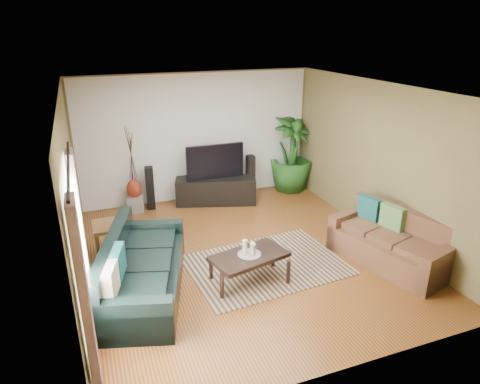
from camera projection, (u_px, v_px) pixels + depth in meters
name	position (u px, v px, depth m)	size (l,w,h in m)	color
floor	(244.00, 255.00, 7.09)	(5.50, 5.50, 0.00)	brown
ceiling	(245.00, 89.00, 6.11)	(5.50, 5.50, 0.00)	white
wall_back	(197.00, 138.00, 9.00)	(5.00, 5.00, 0.00)	brown
wall_front	(346.00, 265.00, 4.21)	(5.00, 5.00, 0.00)	brown
wall_left	(73.00, 200.00, 5.78)	(5.50, 5.50, 0.00)	brown
wall_right	(378.00, 161.00, 7.43)	(5.50, 5.50, 0.00)	brown
backwall_panel	(197.00, 138.00, 8.99)	(4.90, 4.90, 0.00)	white
window_pane	(76.00, 251.00, 4.37)	(1.80, 1.80, 0.00)	white
curtain_near	(87.00, 313.00, 3.83)	(0.08, 0.35, 2.20)	gray
curtain_far	(82.00, 240.00, 5.13)	(0.08, 0.35, 2.20)	gray
curtain_rod	(68.00, 166.00, 4.06)	(0.03, 0.03, 1.90)	black
sofa_left	(144.00, 266.00, 5.97)	(2.30, 0.99, 0.85)	black
sofa_right	(390.00, 239.00, 6.71)	(1.86, 0.84, 0.85)	brown
area_rug	(266.00, 265.00, 6.79)	(2.39, 1.70, 0.01)	tan
coffee_table	(249.00, 268.00, 6.28)	(1.10, 0.60, 0.45)	black
candle_tray	(249.00, 254.00, 6.20)	(0.34, 0.34, 0.02)	gray
candle_tall	(245.00, 247.00, 6.16)	(0.07, 0.07, 0.22)	#EFE9CA
candle_mid	(253.00, 249.00, 6.14)	(0.07, 0.07, 0.17)	beige
candle_short	(252.00, 247.00, 6.24)	(0.07, 0.07, 0.14)	white
tv_stand	(216.00, 191.00, 9.09)	(1.67, 0.50, 0.56)	black
television	(215.00, 161.00, 8.88)	(1.23, 0.07, 0.72)	black
speaker_left	(150.00, 188.00, 8.75)	(0.16, 0.18, 0.90)	black
speaker_right	(250.00, 175.00, 9.47)	(0.16, 0.18, 0.91)	black
potted_plant	(291.00, 153.00, 9.66)	(0.96, 0.96, 1.72)	#1E511B
plant_pot	(290.00, 184.00, 9.92)	(0.32, 0.32, 0.25)	black
pedestal	(136.00, 203.00, 8.75)	(0.32, 0.32, 0.32)	gray
vase	(134.00, 189.00, 8.63)	(0.30, 0.30, 0.41)	maroon
side_table	(112.00, 240.00, 6.97)	(0.55, 0.55, 0.58)	#946030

